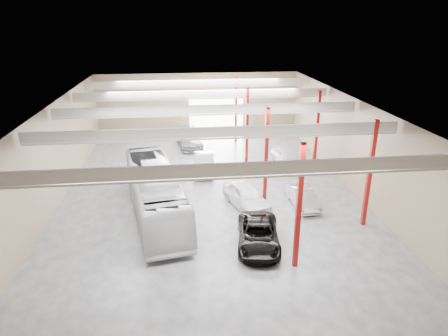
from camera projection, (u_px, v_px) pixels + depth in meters
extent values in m
cube|color=#404045|center=(210.00, 193.00, 30.63)|extent=(22.00, 32.00, 0.01)
cube|color=#B2B2AD|center=(209.00, 103.00, 28.14)|extent=(22.00, 32.00, 0.12)
cube|color=brown|center=(198.00, 105.00, 44.24)|extent=(22.00, 0.12, 7.00)
cube|color=brown|center=(245.00, 287.00, 14.53)|extent=(22.00, 0.12, 7.00)
cube|color=brown|center=(55.00, 156.00, 28.22)|extent=(0.12, 32.00, 7.00)
cube|color=brown|center=(353.00, 145.00, 30.55)|extent=(0.12, 32.00, 7.00)
cube|color=white|center=(216.00, 114.00, 44.67)|extent=(6.00, 0.20, 5.00)
cube|color=maroon|center=(299.00, 208.00, 20.50)|extent=(0.25, 0.25, 7.00)
cube|color=maroon|center=(266.00, 157.00, 27.93)|extent=(0.25, 0.25, 7.00)
cube|color=maroon|center=(247.00, 127.00, 35.36)|extent=(0.25, 0.25, 7.00)
cube|color=maroon|center=(236.00, 110.00, 41.86)|extent=(0.25, 0.25, 7.00)
cube|color=maroon|center=(369.00, 175.00, 24.82)|extent=(0.25, 0.25, 7.00)
cube|color=maroon|center=(317.00, 131.00, 34.10)|extent=(0.25, 0.25, 7.00)
cube|color=beige|center=(231.00, 169.00, 17.16)|extent=(21.60, 0.15, 0.60)
cube|color=beige|center=(231.00, 178.00, 17.30)|extent=(21.60, 0.10, 0.10)
cube|color=beige|center=(217.00, 132.00, 22.73)|extent=(21.60, 0.15, 0.60)
cube|color=beige|center=(217.00, 139.00, 22.87)|extent=(21.60, 0.10, 0.10)
cube|color=beige|center=(209.00, 109.00, 28.30)|extent=(21.60, 0.15, 0.60)
cube|color=beige|center=(209.00, 115.00, 28.44)|extent=(21.60, 0.10, 0.10)
cube|color=beige|center=(204.00, 94.00, 33.87)|extent=(21.60, 0.15, 0.60)
cube|color=beige|center=(204.00, 99.00, 34.01)|extent=(21.60, 0.10, 0.10)
cube|color=beige|center=(200.00, 83.00, 39.44)|extent=(21.60, 0.15, 0.60)
cube|color=beige|center=(200.00, 87.00, 39.58)|extent=(21.60, 0.10, 0.10)
imported|color=silver|center=(155.00, 193.00, 26.64)|extent=(5.01, 12.46, 3.38)
imported|color=black|center=(258.00, 235.00, 23.40)|extent=(3.16, 5.50, 1.44)
imported|color=white|center=(246.00, 196.00, 28.21)|extent=(3.34, 5.27, 1.67)
imported|color=#B4B3B9|center=(204.00, 164.00, 34.50)|extent=(2.15, 4.99, 1.60)
imported|color=slate|center=(189.00, 139.00, 41.36)|extent=(2.88, 5.69, 1.58)
imported|color=#AAAAAF|center=(303.00, 197.00, 28.42)|extent=(1.54, 4.08, 1.33)
imported|color=silver|center=(286.00, 157.00, 36.28)|extent=(2.21, 4.63, 1.53)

